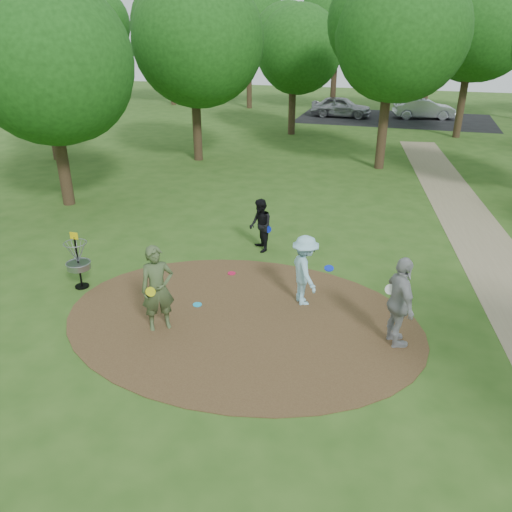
# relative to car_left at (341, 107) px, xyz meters

# --- Properties ---
(ground) EXTENTS (100.00, 100.00, 0.00)m
(ground) POSITION_rel_car_left_xyz_m (1.97, -29.57, -0.76)
(ground) COLOR #2D5119
(ground) RESTS_ON ground
(dirt_clearing) EXTENTS (8.40, 8.40, 0.02)m
(dirt_clearing) POSITION_rel_car_left_xyz_m (1.97, -29.57, -0.75)
(dirt_clearing) COLOR #47301C
(dirt_clearing) RESTS_ON ground
(parking_lot) EXTENTS (14.00, 8.00, 0.01)m
(parking_lot) POSITION_rel_car_left_xyz_m (3.97, 0.43, -0.75)
(parking_lot) COLOR black
(parking_lot) RESTS_ON ground
(player_observer_with_disc) EXTENTS (0.87, 0.82, 2.00)m
(player_observer_with_disc) POSITION_rel_car_left_xyz_m (0.35, -30.43, 0.24)
(player_observer_with_disc) COLOR #465732
(player_observer_with_disc) RESTS_ON ground
(player_throwing_with_disc) EXTENTS (1.28, 1.32, 1.77)m
(player_throwing_with_disc) POSITION_rel_car_left_xyz_m (3.20, -28.39, 0.13)
(player_throwing_with_disc) COLOR #9BD4E7
(player_throwing_with_disc) RESTS_ON ground
(player_walking_with_disc) EXTENTS (0.94, 0.99, 1.62)m
(player_walking_with_disc) POSITION_rel_car_left_xyz_m (1.27, -25.64, 0.05)
(player_walking_with_disc) COLOR black
(player_walking_with_disc) RESTS_ON ground
(player_waiting_with_disc) EXTENTS (0.95, 1.29, 2.03)m
(player_waiting_with_disc) POSITION_rel_car_left_xyz_m (5.44, -29.54, 0.26)
(player_waiting_with_disc) COLOR #99999C
(player_waiting_with_disc) RESTS_ON ground
(disc_ground_cyan) EXTENTS (0.22, 0.22, 0.02)m
(disc_ground_cyan) POSITION_rel_car_left_xyz_m (0.74, -29.29, -0.73)
(disc_ground_cyan) COLOR #1BACDA
(disc_ground_cyan) RESTS_ON dirt_clearing
(disc_ground_red) EXTENTS (0.22, 0.22, 0.02)m
(disc_ground_red) POSITION_rel_car_left_xyz_m (0.98, -27.43, -0.73)
(disc_ground_red) COLOR #CB1441
(disc_ground_red) RESTS_ON dirt_clearing
(car_left) EXTENTS (4.47, 1.87, 1.51)m
(car_left) POSITION_rel_car_left_xyz_m (0.00, 0.00, 0.00)
(car_left) COLOR #97979E
(car_left) RESTS_ON ground
(car_right) EXTENTS (4.63, 2.37, 1.45)m
(car_right) POSITION_rel_car_left_xyz_m (5.98, 1.03, -0.03)
(car_right) COLOR #AAAEB2
(car_right) RESTS_ON ground
(disc_golf_basket) EXTENTS (0.63, 0.63, 1.54)m
(disc_golf_basket) POSITION_rel_car_left_xyz_m (-2.53, -29.27, 0.12)
(disc_golf_basket) COLOR black
(disc_golf_basket) RESTS_ON ground
(tree_ring) EXTENTS (37.42, 45.63, 8.88)m
(tree_ring) POSITION_rel_car_left_xyz_m (3.59, -20.68, 4.45)
(tree_ring) COLOR #332316
(tree_ring) RESTS_ON ground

